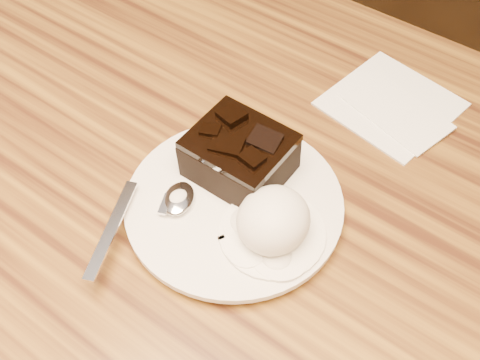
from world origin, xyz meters
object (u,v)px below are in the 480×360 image
Objects in this scene: plate at (234,206)px; ice_cream_scoop at (273,220)px; dining_table at (192,336)px; napkin at (391,103)px; spoon at (179,200)px; brownie at (240,157)px.

ice_cream_scoop reaches higher than plate.
napkin is (0.13, 0.25, 0.38)m from dining_table.
spoon is 0.28m from napkin.
brownie is at bearing 117.83° from plate.
plate is at bearing 14.82° from dining_table.
dining_table is 0.39m from plate.
plate is at bearing -104.12° from napkin.
brownie is 0.08m from ice_cream_scoop.
plate is (0.07, 0.02, 0.38)m from dining_table.
plate reaches higher than dining_table.
plate is 3.04× the size of ice_cream_scoop.
brownie reaches higher than napkin.
ice_cream_scoop is (0.12, 0.01, 0.42)m from dining_table.
ice_cream_scoop reaches higher than spoon.
plate is 1.63× the size of napkin.
dining_table is 0.47m from napkin.
brownie is (0.05, 0.05, 0.41)m from dining_table.
ice_cream_scoop is at bearing 3.93° from dining_table.
napkin is at bearing 88.71° from ice_cream_scoop.
napkin is (0.10, 0.26, -0.02)m from spoon.
ice_cream_scoop is at bearing -91.29° from napkin.
ice_cream_scoop is 0.54× the size of napkin.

